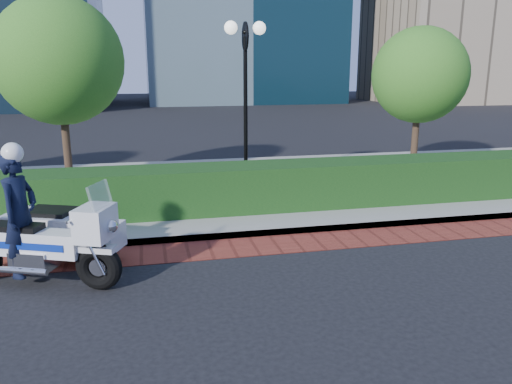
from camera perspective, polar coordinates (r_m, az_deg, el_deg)
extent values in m
plane|color=black|center=(8.00, -0.78, -10.10)|extent=(120.00, 120.00, 0.00)
cube|color=maroon|center=(9.37, -2.67, -6.39)|extent=(60.00, 1.00, 0.01)
cube|color=gray|center=(13.62, -5.95, 0.38)|extent=(60.00, 8.00, 0.15)
cube|color=black|center=(11.17, -4.57, 0.41)|extent=(18.00, 1.20, 1.00)
cylinder|color=black|center=(12.94, -1.16, 0.76)|extent=(0.30, 0.30, 0.30)
cylinder|color=black|center=(12.65, -1.20, 8.95)|extent=(0.10, 0.10, 3.70)
cylinder|color=black|center=(12.62, -1.24, 17.34)|extent=(0.04, 0.70, 0.70)
sphere|color=white|center=(12.57, -2.90, 18.26)|extent=(0.32, 0.32, 0.32)
sphere|color=white|center=(12.71, 0.38, 18.23)|extent=(0.32, 0.32, 0.32)
cylinder|color=#332319|center=(13.95, -20.80, 4.73)|extent=(0.20, 0.20, 2.17)
sphere|color=#265F17|center=(13.80, -21.61, 13.79)|extent=(3.20, 3.20, 3.20)
cylinder|color=#332319|center=(15.96, 17.68, 5.60)|extent=(0.20, 0.20, 1.92)
sphere|color=#265F17|center=(15.81, 18.22, 12.58)|extent=(2.80, 2.80, 2.80)
torus|color=black|center=(7.93, -17.51, -8.14)|extent=(0.76, 0.48, 0.73)
cube|color=silver|center=(8.32, -23.83, -5.31)|extent=(1.47, 0.88, 0.38)
cube|color=silver|center=(8.44, -23.96, -6.98)|extent=(0.73, 0.64, 0.31)
cube|color=silver|center=(7.71, -17.89, -3.40)|extent=(0.64, 0.73, 0.50)
cube|color=silver|center=(7.56, -17.36, -0.64)|extent=(0.34, 0.56, 0.44)
cube|color=black|center=(8.44, -25.86, -3.68)|extent=(0.90, 0.63, 0.11)
cube|color=silver|center=(9.23, -21.71, -4.13)|extent=(1.88, 1.37, 0.61)
cube|color=black|center=(9.19, -22.48, -2.10)|extent=(0.93, 0.81, 0.09)
torus|color=black|center=(9.80, -20.51, -4.69)|extent=(0.58, 0.38, 0.55)
imported|color=black|center=(8.32, -25.40, -2.33)|extent=(0.69, 0.82, 1.91)
sphere|color=white|center=(8.13, -26.08, 4.00)|extent=(0.31, 0.31, 0.31)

